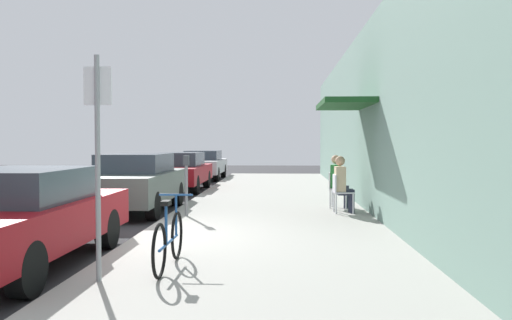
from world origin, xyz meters
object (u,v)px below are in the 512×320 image
Objects in this scene: bicycle_0 at (169,240)px; seated_patron_1 at (338,179)px; parked_car_2 at (179,171)px; parked_car_1 at (135,182)px; parking_meter at (186,181)px; cafe_chair_1 at (336,187)px; cafe_chair_0 at (340,191)px; parked_car_3 at (203,164)px; seated_patron_0 at (343,182)px; street_sign at (98,150)px; parked_car_0 at (18,216)px.

seated_patron_1 is (2.83, 6.35, 0.34)m from bicycle_0.
seated_patron_1 reaches higher than parked_car_2.
parking_meter is at bearing -43.88° from parked_car_1.
seated_patron_1 is at bearing -47.99° from parked_car_2.
bicycle_0 is 1.97× the size of cafe_chair_1.
parked_car_3 is at bearing 111.97° from cafe_chair_0.
parked_car_2 is 7.43m from cafe_chair_1.
parked_car_2 reaches higher than cafe_chair_1.
parked_car_2 is at bearing 127.63° from seated_patron_0.
street_sign is 2.99× the size of cafe_chair_0.
seated_patron_0 is (5.00, -6.49, 0.11)m from parked_car_2.
parking_meter is 3.78m from cafe_chair_1.
parking_meter reaches higher than seated_patron_1.
parking_meter is 3.82m from seated_patron_1.
parked_car_1 is 2.57× the size of bicycle_0.
cafe_chair_0 is at bearing 62.93° from bicycle_0.
cafe_chair_0 is (4.94, -12.25, -0.08)m from parked_car_3.
parked_car_1 is at bearing -90.00° from parked_car_2.
bicycle_0 is at bearing -117.07° from cafe_chair_0.
seated_patron_0 is (5.00, 4.98, 0.11)m from parked_car_0.
parked_car_0 is at bearing 144.02° from street_sign.
seated_patron_0 is (3.50, 6.07, -0.82)m from street_sign.
parked_car_2 is (0.00, 11.47, -0.00)m from parked_car_0.
parked_car_1 is 7.09m from street_sign.
parking_meter reaches higher than parked_car_2.
bicycle_0 is at bearing -82.45° from parking_meter.
parking_meter is 0.51× the size of street_sign.
parked_car_1 is (-0.00, 5.78, 0.04)m from parked_car_0.
seated_patron_1 is (5.00, 5.91, 0.11)m from parked_car_0.
seated_patron_1 reaches higher than parked_car_3.
parking_meter is 3.52m from seated_patron_0.
street_sign is at bearing -135.96° from bicycle_0.
bicycle_0 is (2.18, -6.22, -0.27)m from parked_car_1.
seated_patron_1 is (3.50, 7.00, -0.82)m from street_sign.
street_sign is 7.05m from seated_patron_0.
parking_meter is (1.55, -1.49, 0.14)m from parked_car_1.
street_sign reaches higher than parked_car_0.
parked_car_3 is at bearing 96.83° from parking_meter.
cafe_chair_0 is (3.44, 6.07, -1.02)m from street_sign.
parked_car_2 is 8.19m from seated_patron_0.
cafe_chair_1 is (0.00, 0.95, 0.00)m from cafe_chair_0.
parked_car_1 is 11.44m from parked_car_3.
street_sign reaches higher than parked_car_3.
parked_car_3 reaches higher than cafe_chair_1.
parked_car_2 is 7.34m from parking_meter.
cafe_chair_0 is 0.67× the size of seated_patron_1.
cafe_chair_1 is at bearing 50.16° from parked_car_0.
seated_patron_1 is (0.06, 0.94, 0.19)m from cafe_chair_0.
parked_car_2 is 5.06× the size of cafe_chair_0.
seated_patron_1 is (0.00, 0.93, 0.00)m from seated_patron_0.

